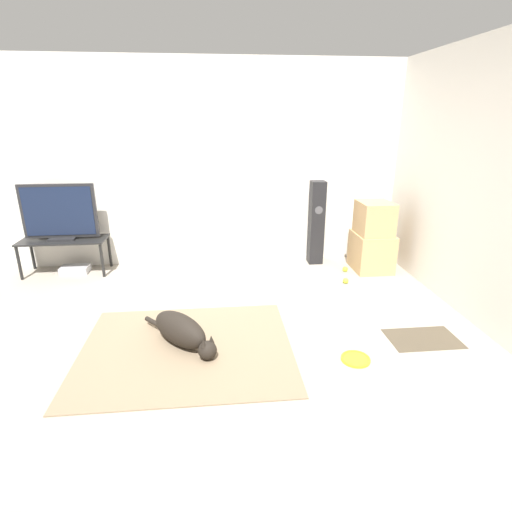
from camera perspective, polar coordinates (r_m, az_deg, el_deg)
name	(u,v)px	position (r m, az deg, el deg)	size (l,w,h in m)	color
ground_plane	(199,341)	(3.60, -8.15, -11.91)	(12.00, 12.00, 0.00)	#9E9384
wall_back	(200,166)	(5.22, -8.04, 12.65)	(8.00, 0.06, 2.55)	silver
wall_right	(506,190)	(3.96, 32.13, 7.95)	(0.06, 8.00, 2.55)	silver
area_rug	(187,348)	(3.51, -9.85, -12.86)	(1.76, 1.47, 0.01)	#847056
dog	(182,331)	(3.49, -10.54, -10.47)	(0.67, 0.72, 0.28)	black
frisbee	(356,359)	(3.41, 14.04, -14.07)	(0.24, 0.24, 0.03)	yellow
cardboard_box_lower	(371,252)	(5.28, 16.17, 0.61)	(0.45, 0.52, 0.48)	tan
cardboard_box_upper	(374,218)	(5.14, 16.57, 5.18)	(0.39, 0.45, 0.40)	tan
floor_speaker	(316,223)	(5.30, 8.61, 4.69)	(0.18, 0.19, 1.09)	black
tv_stand	(64,243)	(5.45, -25.73, 1.63)	(1.02, 0.42, 0.44)	black
tv	(59,213)	(5.36, -26.31, 5.58)	(0.87, 0.20, 0.68)	#232326
tennis_ball_by_boxes	(345,269)	(5.18, 12.62, -1.84)	(0.07, 0.07, 0.07)	#C6E033
tennis_ball_near_speaker	(346,281)	(4.82, 12.69, -3.47)	(0.07, 0.07, 0.07)	#C6E033
game_console	(75,269)	(5.52, -24.42, -1.74)	(0.34, 0.22, 0.08)	#B7B7BC
door_mat	(423,338)	(3.89, 22.73, -10.81)	(0.61, 0.39, 0.01)	#4C4233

